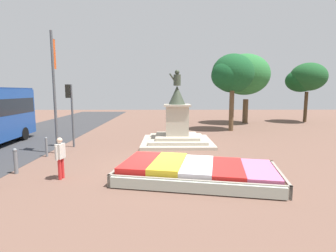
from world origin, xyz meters
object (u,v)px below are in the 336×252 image
Objects in this scene: kerb_bollard_mid_a at (16,160)px; banner_pole at (54,89)px; traffic_light_mid_block at (70,104)px; kerb_bollard_mid_b at (46,146)px; statue_monument at (177,128)px; flower_planter at (195,172)px; pedestrian_near_planter at (60,155)px.

banner_pole is at bearing 86.35° from kerb_bollard_mid_a.
banner_pole is at bearing -97.82° from traffic_light_mid_block.
kerb_bollard_mid_b is at bearing 90.32° from kerb_bollard_mid_a.
statue_monument is 4.42× the size of kerb_bollard_mid_a.
pedestrian_near_planter is at bearing 179.21° from flower_planter.
banner_pole reaches higher than kerb_bollard_mid_a.
traffic_light_mid_block is at bearing 138.86° from flower_planter.
pedestrian_near_planter is at bearing -74.27° from traffic_light_mid_block.
kerb_bollard_mid_a is at bearing 162.62° from pedestrian_near_planter.
banner_pole is 6.32× the size of kerb_bollard_mid_b.
pedestrian_near_planter reaches higher than kerb_bollard_mid_a.
traffic_light_mid_block is 3.53× the size of kerb_bollard_mid_a.
pedestrian_near_planter is 1.52× the size of kerb_bollard_mid_a.
pedestrian_near_planter is 1.58× the size of kerb_bollard_mid_b.
kerb_bollard_mid_b is at bearing 121.28° from pedestrian_near_planter.
statue_monument is 4.59× the size of kerb_bollard_mid_b.
traffic_light_mid_block is 5.71m from kerb_bollard_mid_a.
pedestrian_near_planter is 2.27m from kerb_bollard_mid_a.
statue_monument is 7.69m from banner_pole.
statue_monument is at bearing 42.70° from kerb_bollard_mid_a.
flower_planter is 1.75× the size of traffic_light_mid_block.
traffic_light_mid_block is 3.25m from kerb_bollard_mid_b.
flower_planter is at bearing -86.86° from statue_monument.
flower_planter is 6.17× the size of kerb_bollard_mid_a.
statue_monument reaches higher than kerb_bollard_mid_a.
flower_planter is at bearing -31.72° from banner_pole.
flower_planter is 7.21m from statue_monument.
statue_monument is at bearing 26.98° from kerb_bollard_mid_b.
kerb_bollard_mid_b is at bearing -101.08° from traffic_light_mid_block.
flower_planter is 9.47m from traffic_light_mid_block.
banner_pole is 5.38m from pedestrian_near_planter.
kerb_bollard_mid_b is (-2.15, 3.54, -0.40)m from pedestrian_near_planter.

